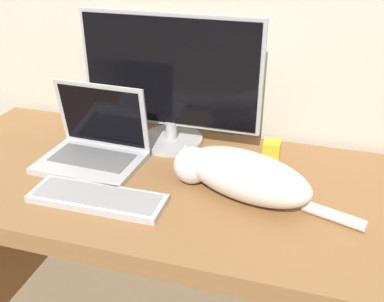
% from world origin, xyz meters
% --- Properties ---
extents(desk, '(1.65, 0.73, 0.77)m').
position_xyz_m(desk, '(0.00, 0.36, 0.62)').
color(desk, olive).
rests_on(desk, ground_plane).
extents(monitor, '(0.62, 0.22, 0.46)m').
position_xyz_m(monitor, '(-0.08, 0.60, 1.00)').
color(monitor, '#B2B2B7').
rests_on(monitor, desk).
extents(laptop, '(0.33, 0.25, 0.25)m').
position_xyz_m(laptop, '(-0.28, 0.40, 0.82)').
color(laptop, '#B7B7BC').
rests_on(laptop, desk).
extents(external_keyboard, '(0.39, 0.13, 0.02)m').
position_xyz_m(external_keyboard, '(-0.16, 0.19, 0.78)').
color(external_keyboard, '#BCBCC1').
rests_on(external_keyboard, desk).
extents(cat, '(0.56, 0.28, 0.14)m').
position_xyz_m(cat, '(0.22, 0.34, 0.84)').
color(cat, silver).
rests_on(cat, desk).
extents(small_toy, '(0.06, 0.06, 0.06)m').
position_xyz_m(small_toy, '(0.28, 0.60, 0.80)').
color(small_toy, gold).
rests_on(small_toy, desk).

